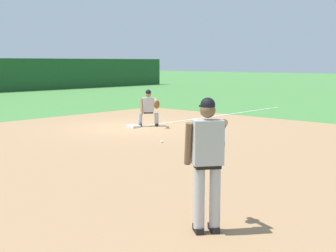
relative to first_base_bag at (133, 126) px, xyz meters
name	(u,v)px	position (x,y,z in m)	size (l,w,h in m)	color
ground_plane	(133,128)	(0.00, 0.00, -0.04)	(160.00, 160.00, 0.00)	#47843D
infield_dirt_patch	(154,157)	(-3.19, -4.16, -0.04)	(18.00, 18.00, 0.01)	#A87F56
foul_line_stripe	(219,116)	(5.07, 0.00, -0.04)	(10.15, 0.10, 0.00)	white
first_base_bag	(133,126)	(0.00, 0.00, 0.00)	(0.38, 0.38, 0.09)	white
baseball	(162,142)	(-1.61, -2.93, -0.01)	(0.07, 0.07, 0.07)	white
pitcher	(208,157)	(-6.33, -8.29, 1.01)	(0.85, 0.55, 1.86)	black
first_baseman	(149,106)	(0.61, -0.19, 0.69)	(0.71, 1.09, 1.34)	black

